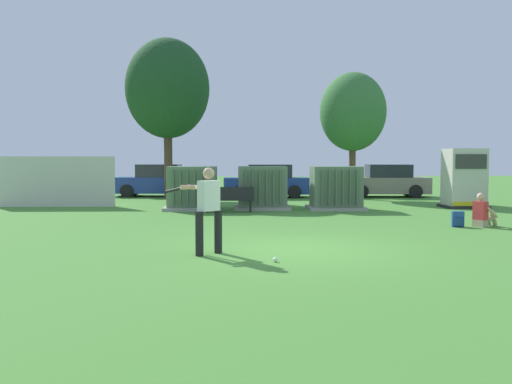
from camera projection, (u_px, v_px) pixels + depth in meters
ground_plane at (297, 249)px, 11.59m from camera, size 96.00×96.00×0.00m
fence_panel at (54, 182)px, 21.68m from camera, size 4.80×0.12×2.00m
transformer_west at (193, 189)px, 20.49m from camera, size 2.10×1.70×1.62m
transformer_mid_west at (262, 188)px, 20.70m from camera, size 2.10×1.70×1.62m
transformer_mid_east at (336, 189)px, 20.54m from camera, size 2.10×1.70×1.62m
generator_enclosure at (464, 179)px, 21.28m from camera, size 1.60×1.40×2.30m
park_bench at (229, 197)px, 19.41m from camera, size 1.80×0.41×0.92m
batter at (207, 206)px, 10.92m from camera, size 1.26×1.37×1.74m
sports_ball at (275, 260)px, 10.13m from camera, size 0.09×0.09×0.09m
seated_spectator at (483, 213)px, 15.38m from camera, size 0.79×0.67×0.96m
backpack at (458, 219)px, 15.33m from camera, size 0.35×0.31×0.44m
tree_left at (168, 89)px, 25.96m from camera, size 3.98×3.98×7.61m
tree_center_left at (353, 112)px, 25.95m from camera, size 3.14×3.14×6.00m
parked_car_leftmost at (52, 182)px, 27.21m from camera, size 4.26×2.05×1.62m
parked_car_left_of_center at (157, 181)px, 27.71m from camera, size 4.28×2.09×1.62m
parked_car_right_of_center at (267, 182)px, 27.05m from camera, size 4.21×1.94×1.62m
parked_car_rightmost at (386, 182)px, 27.35m from camera, size 4.30×2.12×1.62m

